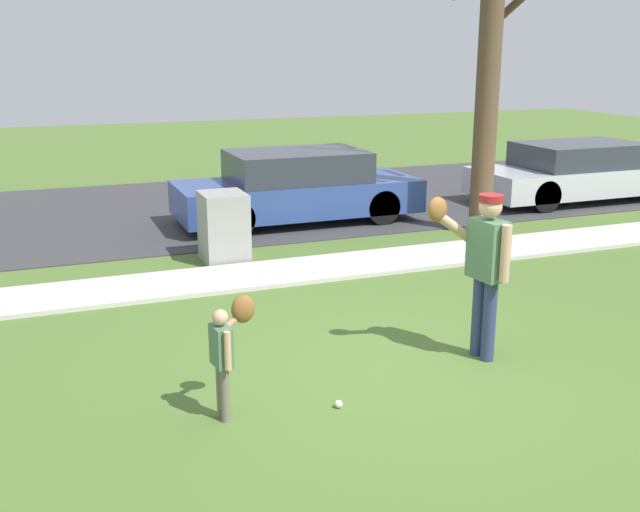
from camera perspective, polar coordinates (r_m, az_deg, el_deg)
name	(u,v)px	position (r m, az deg, el deg)	size (l,w,h in m)	color
ground_plane	(291,275)	(10.89, -2.24, -1.49)	(48.00, 48.00, 0.00)	#4C6B2D
sidewalk_strip	(288,272)	(10.97, -2.41, -1.20)	(36.00, 1.20, 0.06)	beige
road_surface	(210,207)	(15.65, -8.35, 3.66)	(36.00, 6.80, 0.02)	#38383A
person_adult	(483,258)	(7.89, 12.29, -0.16)	(0.76, 0.62, 1.76)	navy
person_child	(228,343)	(6.66, -7.03, -6.59)	(0.46, 0.45, 1.07)	#6B6656
baseball	(339,404)	(7.01, 1.42, -11.17)	(0.07, 0.07, 0.07)	white
utility_cabinet	(224,227)	(11.61, -7.32, 2.20)	(0.66, 0.77, 1.06)	gray
street_tree_near	(490,50)	(13.33, 12.79, 15.03)	(1.85, 1.89, 5.97)	brown
parked_wagon_blue	(297,188)	(14.10, -1.75, 5.22)	(4.50, 1.80, 1.33)	#2D478C
parked_sedan_silver	(578,172)	(17.05, 18.98, 6.04)	(4.60, 1.80, 1.23)	silver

